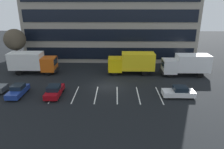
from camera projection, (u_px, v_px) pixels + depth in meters
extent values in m
plane|color=black|center=(108.00, 86.00, 29.98)|extent=(120.00, 120.00, 0.00)
cube|color=gray|center=(111.00, 6.00, 43.30)|extent=(34.32, 11.94, 21.60)
cube|color=black|center=(110.00, 53.00, 40.58)|extent=(32.94, 0.16, 2.30)
cube|color=black|center=(110.00, 35.00, 39.37)|extent=(32.94, 0.16, 2.30)
cube|color=black|center=(110.00, 16.00, 38.16)|extent=(32.94, 0.16, 2.30)
cube|color=silver|center=(54.00, 94.00, 27.33)|extent=(0.14, 5.40, 0.01)
cube|color=silver|center=(75.00, 94.00, 27.28)|extent=(0.14, 5.40, 0.01)
cube|color=silver|center=(96.00, 95.00, 27.22)|extent=(0.14, 5.40, 0.01)
cube|color=silver|center=(117.00, 95.00, 27.17)|extent=(0.14, 5.40, 0.01)
cube|color=silver|center=(138.00, 95.00, 27.12)|extent=(0.14, 5.40, 0.01)
cube|color=silver|center=(159.00, 95.00, 27.07)|extent=(0.14, 5.40, 0.01)
cube|color=#D85914|center=(49.00, 64.00, 34.83)|extent=(2.30, 2.51, 2.30)
cube|color=black|center=(55.00, 61.00, 34.65)|extent=(0.06, 2.10, 1.01)
cube|color=white|center=(26.00, 61.00, 34.71)|extent=(5.43, 2.61, 2.82)
cube|color=black|center=(57.00, 69.00, 35.14)|extent=(0.21, 2.51, 0.42)
cylinder|color=black|center=(52.00, 68.00, 36.23)|extent=(1.04, 0.31, 1.04)
cylinder|color=black|center=(48.00, 72.00, 34.20)|extent=(1.04, 0.31, 1.04)
cylinder|color=black|center=(24.00, 68.00, 36.32)|extent=(1.04, 0.31, 1.04)
cylinder|color=black|center=(19.00, 72.00, 34.29)|extent=(1.04, 0.31, 1.04)
cube|color=yellow|center=(115.00, 64.00, 34.67)|extent=(2.29, 2.50, 2.29)
cube|color=black|center=(108.00, 62.00, 34.54)|extent=(0.06, 2.10, 1.01)
cube|color=yellow|center=(138.00, 61.00, 34.41)|extent=(5.42, 2.60, 2.81)
cube|color=black|center=(108.00, 70.00, 35.03)|extent=(0.21, 2.50, 0.42)
cylinder|color=black|center=(115.00, 73.00, 34.04)|extent=(1.04, 0.31, 1.04)
cylinder|color=black|center=(115.00, 69.00, 36.07)|extent=(1.04, 0.31, 1.04)
cylinder|color=black|center=(145.00, 73.00, 33.95)|extent=(1.04, 0.31, 1.04)
cylinder|color=black|center=(143.00, 69.00, 35.98)|extent=(1.04, 0.31, 1.04)
cube|color=white|center=(169.00, 66.00, 33.84)|extent=(2.24, 2.44, 2.24)
cube|color=black|center=(163.00, 63.00, 33.71)|extent=(0.06, 2.05, 0.99)
cube|color=white|center=(193.00, 63.00, 33.58)|extent=(5.30, 2.55, 2.75)
cube|color=black|center=(162.00, 71.00, 34.19)|extent=(0.20, 2.44, 0.41)
cylinder|color=black|center=(170.00, 75.00, 33.23)|extent=(1.02, 0.31, 1.02)
cylinder|color=black|center=(167.00, 70.00, 35.21)|extent=(1.02, 0.31, 1.02)
cylinder|color=black|center=(200.00, 75.00, 33.14)|extent=(1.02, 0.31, 1.02)
cylinder|color=black|center=(195.00, 71.00, 35.12)|extent=(1.02, 0.31, 1.02)
cylinder|color=black|center=(3.00, 88.00, 28.55)|extent=(0.61, 0.22, 0.61)
cube|color=navy|center=(18.00, 92.00, 26.84)|extent=(1.66, 3.97, 0.65)
cube|color=black|center=(18.00, 87.00, 26.82)|extent=(1.46, 1.67, 0.55)
cylinder|color=black|center=(19.00, 98.00, 25.72)|extent=(0.20, 0.55, 0.55)
cylinder|color=black|center=(8.00, 98.00, 25.74)|extent=(0.20, 0.55, 0.55)
cylinder|color=black|center=(28.00, 90.00, 28.11)|extent=(0.20, 0.55, 0.55)
cylinder|color=black|center=(17.00, 89.00, 28.14)|extent=(0.20, 0.55, 0.55)
cube|color=maroon|center=(55.00, 92.00, 26.78)|extent=(1.73, 4.12, 0.67)
cube|color=black|center=(54.00, 88.00, 26.38)|extent=(1.52, 1.73, 0.58)
cylinder|color=black|center=(52.00, 89.00, 28.13)|extent=(0.21, 0.58, 0.58)
cylinder|color=black|center=(63.00, 90.00, 28.10)|extent=(0.21, 0.58, 0.58)
cylinder|color=black|center=(46.00, 98.00, 25.64)|extent=(0.21, 0.58, 0.58)
cylinder|color=black|center=(58.00, 98.00, 25.62)|extent=(0.21, 0.58, 0.58)
cube|color=white|center=(178.00, 93.00, 26.39)|extent=(4.05, 1.70, 0.66)
cube|color=black|center=(180.00, 89.00, 26.18)|extent=(1.70, 1.49, 0.57)
cylinder|color=black|center=(169.00, 97.00, 25.82)|extent=(0.57, 0.21, 0.57)
cylinder|color=black|center=(167.00, 92.00, 27.20)|extent=(0.57, 0.21, 0.57)
cylinder|color=black|center=(190.00, 98.00, 25.77)|extent=(0.57, 0.21, 0.57)
cylinder|color=black|center=(186.00, 93.00, 27.15)|extent=(0.57, 0.21, 0.57)
cylinder|color=#473323|center=(18.00, 58.00, 37.90)|extent=(0.28, 0.28, 3.74)
sphere|color=#4C4233|center=(15.00, 40.00, 36.77)|extent=(3.81, 3.81, 3.81)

